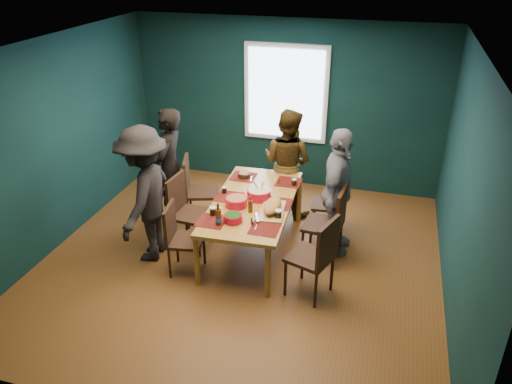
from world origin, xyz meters
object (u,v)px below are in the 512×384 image
Objects in this scene: chair_right_far at (333,199)px; person_far_left at (170,168)px; person_near_left at (145,195)px; chair_right_near at (318,253)px; bowl_salad at (236,202)px; bowl_herbs at (233,218)px; chair_left_mid at (184,207)px; person_back at (287,162)px; chair_right_mid at (331,219)px; bowl_dumpling at (259,193)px; dining_table at (253,205)px; cutting_board at (272,207)px; chair_left_far at (195,186)px; person_right at (337,192)px; chair_left_near at (179,234)px.

chair_right_far is 2.33m from person_far_left.
person_near_left is (0.08, -0.91, 0.03)m from person_far_left.
chair_right_near is at bearing -92.65° from chair_right_far.
bowl_salad is 1.25× the size of bowl_herbs.
person_back is (1.09, 1.30, 0.22)m from chair_left_mid.
person_back is (-0.82, 1.14, 0.20)m from chair_right_mid.
chair_right_far is 4.03× the size of bowl_herbs.
bowl_herbs is (-0.26, -1.75, -0.01)m from person_back.
bowl_salad is at bearing -163.64° from chair_right_mid.
person_back is at bearing 130.99° from chair_right_mid.
person_far_left is 1.44m from bowl_dumpling.
dining_table is at bearing 13.00° from chair_left_mid.
chair_right_mid is at bearing 14.39° from cutting_board.
person_near_left is 6.45× the size of bowl_salad.
bowl_herbs is 0.32× the size of cutting_board.
person_far_left is (-2.35, 0.39, 0.26)m from chair_right_mid.
person_near_left is at bearing 2.22° from person_far_left.
chair_left_far is at bearing 172.48° from chair_right_mid.
person_far_left reaches higher than chair_right_near.
person_far_left reaches higher than bowl_herbs.
person_near_left is at bearing -176.97° from cutting_board.
bowl_salad reaches higher than dining_table.
chair_right_far is (1.95, 0.26, -0.07)m from chair_left_far.
person_right reaches higher than chair_left_far.
chair_right_mid is 0.61× the size of person_right.
chair_left_mid is 1.71m from person_back.
person_back is at bearing 83.23° from bowl_dumpling.
chair_left_mid is 0.62× the size of person_back.
person_far_left is 1.70m from person_back.
person_far_left is at bearing 133.65° from chair_left_mid.
dining_table is at bearing 82.37° from bowl_herbs.
person_right is at bearing 14.28° from bowl_dumpling.
dining_table is 1.42m from person_far_left.
dining_table is at bearing -43.29° from chair_left_far.
person_back is 1.10m from bowl_dumpling.
person_right is at bearing -22.07° from chair_left_far.
bowl_dumpling reaches higher than chair_left_far.
chair_right_mid reaches higher than chair_left_near.
chair_right_far is 2.55m from person_near_left.
chair_right_mid is at bearing 106.00° from chair_right_near.
person_right is (1.93, 0.45, 0.26)m from chair_left_mid.
person_back is at bearing 54.98° from chair_left_mid.
bowl_dumpling reaches higher than chair_right_near.
bowl_herbs is 0.52m from cutting_board.
chair_right_far is 1.20m from cutting_board.
cutting_board is at bearing 94.71° from person_near_left.
person_near_left is at bearing -156.93° from bowl_dumpling.
person_back is 0.95× the size of person_right.
dining_table is 1.21m from chair_right_far.
cutting_board is at bearing 14.90° from chair_left_near.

